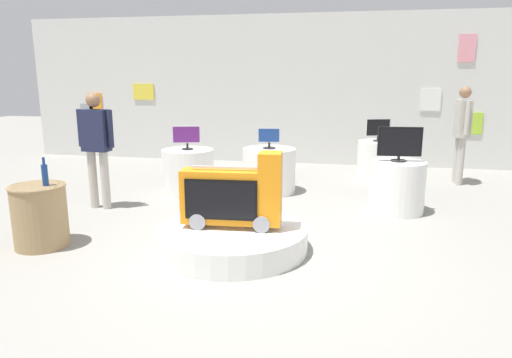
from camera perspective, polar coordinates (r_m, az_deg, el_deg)
The scene contains 16 objects.
ground_plane at distance 5.03m, azimuth 0.75°, elevation -9.32°, with size 30.00×30.00×0.00m, color gray.
back_wall_display at distance 10.07m, azimuth 6.28°, elevation 10.86°, with size 12.74×0.13×3.15m.
main_display_pedestal at distance 5.13m, azimuth -3.01°, elevation -7.34°, with size 1.67×1.67×0.26m, color white.
novelty_firetruck_tv at distance 4.98m, azimuth -2.84°, elevation -2.22°, with size 1.10×0.38×0.84m.
display_pedestal_left_rear at distance 7.54m, azimuth -8.40°, elevation 0.91°, with size 0.83×0.83×0.73m, color white.
tv_on_left_rear at distance 7.44m, azimuth -8.56°, elevation 5.30°, with size 0.44×0.17×0.38m.
display_pedestal_center_rear at distance 8.69m, azimuth 14.71°, elevation 2.18°, with size 0.70×0.70×0.73m, color white.
tv_on_center_rear at distance 8.60m, azimuth 14.93°, elevation 6.06°, with size 0.45×0.18×0.41m.
display_pedestal_right_rear at distance 6.75m, azimuth 17.04°, elevation -0.92°, with size 0.76×0.76×0.73m, color white.
tv_on_right_rear at distance 6.63m, azimuth 17.38°, elevation 4.27°, with size 0.60×0.21×0.48m.
display_pedestal_far_right at distance 7.57m, azimuth 1.63°, elevation 1.08°, with size 0.87×0.87×0.73m, color white.
tv_on_far_right at distance 7.48m, azimuth 1.64°, elevation 5.17°, with size 0.36×0.20×0.34m.
side_table_round at distance 5.69m, azimuth -25.21°, elevation -4.10°, with size 0.61×0.61×0.71m.
bottle_on_side_table at distance 5.53m, azimuth -24.70°, elevation 0.54°, with size 0.07×0.07×0.32m.
shopper_browsing_near_truck at distance 8.82m, azimuth 24.16°, elevation 5.83°, with size 0.22×0.56×1.71m.
shopper_browsing_rear at distance 6.91m, azimuth -19.19°, elevation 4.36°, with size 0.56×0.23×1.66m.
Camera 1 is at (0.80, -4.59, 1.89)m, focal length 32.28 mm.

